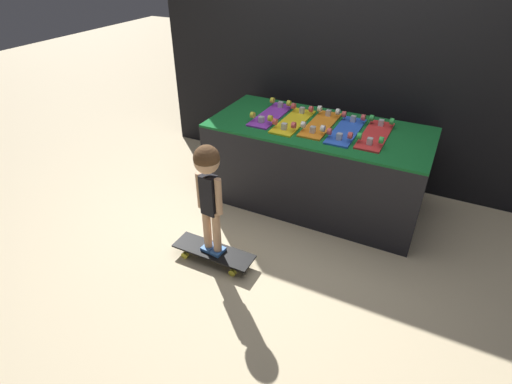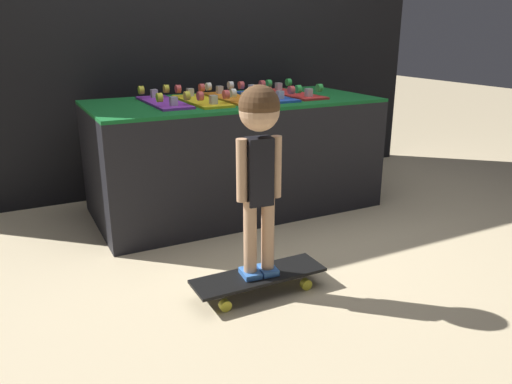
{
  "view_description": "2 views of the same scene",
  "coord_description": "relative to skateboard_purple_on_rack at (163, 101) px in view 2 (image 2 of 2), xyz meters",
  "views": [
    {
      "loc": [
        0.92,
        -2.49,
        2.07
      ],
      "look_at": [
        -0.21,
        -0.24,
        0.46
      ],
      "focal_mm": 28.0,
      "sensor_mm": 36.0,
      "label": 1
    },
    {
      "loc": [
        -1.35,
        -2.44,
        1.18
      ],
      "look_at": [
        -0.23,
        -0.25,
        0.37
      ],
      "focal_mm": 35.0,
      "sensor_mm": 36.0,
      "label": 2
    }
  ],
  "objects": [
    {
      "name": "child",
      "position": [
        0.07,
        -1.14,
        -0.06
      ],
      "size": [
        0.21,
        0.18,
        0.87
      ],
      "rotation": [
        0.0,
        0.0,
        -0.09
      ],
      "color": "#3870C6",
      "rests_on": "skateboard_on_floor"
    },
    {
      "name": "skateboard_red_on_rack",
      "position": [
        0.91,
        -0.01,
        0.0
      ],
      "size": [
        0.19,
        0.6,
        0.09
      ],
      "color": "red",
      "rests_on": "display_rack"
    },
    {
      "name": "skateboard_on_floor",
      "position": [
        0.07,
        -1.14,
        -0.68
      ],
      "size": [
        0.63,
        0.19,
        0.09
      ],
      "color": "black",
      "rests_on": "ground_plane"
    },
    {
      "name": "back_wall",
      "position": [
        0.46,
        0.63,
        0.41
      ],
      "size": [
        3.83,
        0.1,
        2.34
      ],
      "color": "black",
      "rests_on": "ground_plane"
    },
    {
      "name": "skateboard_yellow_on_rack",
      "position": [
        0.23,
        -0.05,
        0.0
      ],
      "size": [
        0.19,
        0.6,
        0.09
      ],
      "color": "yellow",
      "rests_on": "display_rack"
    },
    {
      "name": "skateboard_blue_on_rack",
      "position": [
        0.68,
        -0.03,
        0.0
      ],
      "size": [
        0.19,
        0.6,
        0.09
      ],
      "color": "blue",
      "rests_on": "display_rack"
    },
    {
      "name": "display_rack",
      "position": [
        0.46,
        -0.03,
        -0.39
      ],
      "size": [
        1.83,
        0.86,
        0.74
      ],
      "color": "black",
      "rests_on": "ground_plane"
    },
    {
      "name": "skateboard_purple_on_rack",
      "position": [
        0.0,
        0.0,
        0.0
      ],
      "size": [
        0.19,
        0.6,
        0.09
      ],
      "color": "purple",
      "rests_on": "display_rack"
    },
    {
      "name": "ground_plane",
      "position": [
        0.46,
        -0.54,
        -0.76
      ],
      "size": [
        16.0,
        16.0,
        0.0
      ],
      "primitive_type": "plane",
      "color": "beige"
    },
    {
      "name": "skateboard_orange_on_rack",
      "position": [
        0.46,
        -0.0,
        0.0
      ],
      "size": [
        0.19,
        0.6,
        0.09
      ],
      "color": "orange",
      "rests_on": "display_rack"
    }
  ]
}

